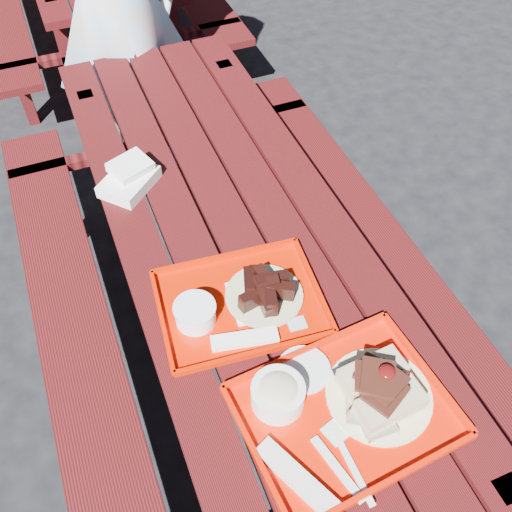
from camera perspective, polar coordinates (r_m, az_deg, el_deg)
name	(u,v)px	position (r m, az deg, el deg)	size (l,w,h in m)	color
ground	(243,357)	(2.42, -1.35, -10.03)	(60.00, 60.00, 0.00)	black
picnic_table_near	(240,274)	(1.95, -1.65, -1.78)	(1.41, 2.40, 0.75)	#480E0E
near_tray	(340,400)	(1.47, 8.44, -14.04)	(0.54, 0.44, 0.16)	red
far_tray	(238,304)	(1.62, -1.80, -4.78)	(0.49, 0.40, 0.08)	red
white_cloth	(130,177)	(2.00, -12.53, 7.67)	(0.24, 0.23, 0.08)	white
person	(113,4)	(2.77, -14.08, 23.23)	(0.66, 0.43, 1.81)	#BEE4FF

